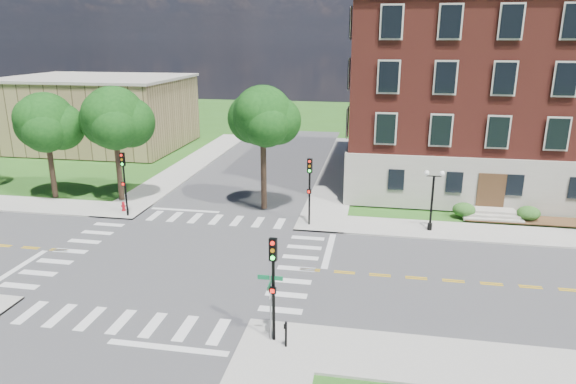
% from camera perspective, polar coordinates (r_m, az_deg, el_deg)
% --- Properties ---
extents(ground, '(160.00, 160.00, 0.00)m').
position_cam_1_polar(ground, '(31.97, -12.03, -7.37)').
color(ground, '#2B5B19').
rests_on(ground, ground).
extents(road_ew, '(90.00, 12.00, 0.01)m').
position_cam_1_polar(road_ew, '(31.97, -12.03, -7.36)').
color(road_ew, '#3D3D3F').
rests_on(road_ew, ground).
extents(road_ns, '(12.00, 90.00, 0.01)m').
position_cam_1_polar(road_ns, '(31.97, -12.03, -7.36)').
color(road_ns, '#3D3D3F').
rests_on(road_ns, ground).
extents(sidewalk_ne, '(34.00, 34.00, 0.12)m').
position_cam_1_polar(sidewalk_ne, '(44.31, 14.72, -0.58)').
color(sidewalk_ne, '#9E9B93').
rests_on(sidewalk_ne, ground).
extents(sidewalk_nw, '(34.00, 34.00, 0.12)m').
position_cam_1_polar(sidewalk_nw, '(51.72, -21.56, 1.26)').
color(sidewalk_nw, '#9E9B93').
rests_on(sidewalk_nw, ground).
extents(crosswalk_east, '(2.20, 10.20, 0.02)m').
position_cam_1_polar(crosswalk_east, '(30.12, 0.92, -8.54)').
color(crosswalk_east, silver).
rests_on(crosswalk_east, ground).
extents(stop_bar_east, '(0.40, 5.50, 0.00)m').
position_cam_1_polar(stop_bar_east, '(32.65, 4.57, -6.50)').
color(stop_bar_east, silver).
rests_on(stop_bar_east, ground).
extents(main_building, '(30.60, 22.40, 16.50)m').
position_cam_1_polar(main_building, '(50.61, 24.83, 10.15)').
color(main_building, '#A49E90').
rests_on(main_building, ground).
extents(secondary_building, '(20.40, 15.40, 8.30)m').
position_cam_1_polar(secondary_building, '(66.60, -20.35, 8.37)').
color(secondary_building, olive).
rests_on(secondary_building, ground).
extents(tree_b, '(4.73, 4.73, 8.65)m').
position_cam_1_polar(tree_b, '(45.67, -25.35, 7.01)').
color(tree_b, black).
rests_on(tree_b, ground).
extents(tree_c, '(4.97, 4.97, 9.20)m').
position_cam_1_polar(tree_c, '(42.86, -18.77, 7.77)').
color(tree_c, black).
rests_on(tree_c, ground).
extents(tree_d, '(4.50, 4.50, 9.46)m').
position_cam_1_polar(tree_d, '(38.34, -2.82, 8.39)').
color(tree_d, black).
rests_on(tree_d, ground).
extents(traffic_signal_se, '(0.34, 0.39, 4.80)m').
position_cam_1_polar(traffic_signal_se, '(22.03, -1.65, -9.37)').
color(traffic_signal_se, black).
rests_on(traffic_signal_se, ground).
extents(traffic_signal_ne, '(0.37, 0.43, 4.80)m').
position_cam_1_polar(traffic_signal_ne, '(35.66, 2.41, 1.01)').
color(traffic_signal_ne, black).
rests_on(traffic_signal_ne, ground).
extents(traffic_signal_nw, '(0.36, 0.42, 4.80)m').
position_cam_1_polar(traffic_signal_nw, '(39.34, -17.76, 1.72)').
color(traffic_signal_nw, black).
rests_on(traffic_signal_nw, ground).
extents(twin_lamp_west, '(1.36, 0.36, 4.23)m').
position_cam_1_polar(twin_lamp_west, '(36.14, 15.74, -0.51)').
color(twin_lamp_west, black).
rests_on(twin_lamp_west, ground).
extents(street_sign_pole, '(1.10, 1.10, 3.10)m').
position_cam_1_polar(street_sign_pole, '(22.45, -1.95, -11.36)').
color(street_sign_pole, gray).
rests_on(street_sign_pole, ground).
extents(push_button_post, '(0.14, 0.21, 1.20)m').
position_cam_1_polar(push_button_post, '(22.72, -0.24, -15.39)').
color(push_button_post, black).
rests_on(push_button_post, ground).
extents(fire_hydrant, '(0.35, 0.35, 0.75)m').
position_cam_1_polar(fire_hydrant, '(41.27, -17.81, -1.54)').
color(fire_hydrant, maroon).
rests_on(fire_hydrant, ground).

